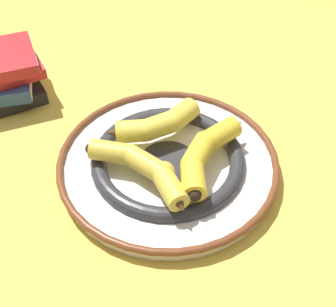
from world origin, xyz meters
TOP-DOWN VIEW (x-y plane):
  - ground_plane at (0.00, 0.00)m, footprint 2.80×2.80m
  - decorative_bowl at (0.03, -0.04)m, footprint 0.37×0.37m
  - banana_a at (0.09, -0.06)m, footprint 0.08×0.18m
  - banana_b at (-0.02, -0.08)m, footprint 0.11×0.18m
  - banana_c at (0.02, 0.02)m, footprint 0.21×0.09m

SIDE VIEW (x-z plane):
  - ground_plane at x=0.00m, z-range 0.00..0.00m
  - decorative_bowl at x=0.03m, z-range 0.00..0.04m
  - banana_c at x=0.02m, z-range 0.04..0.07m
  - banana_b at x=-0.02m, z-range 0.04..0.08m
  - banana_a at x=0.09m, z-range 0.04..0.08m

